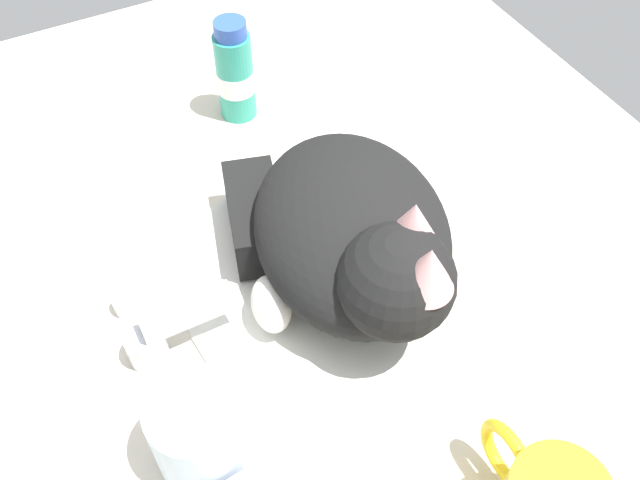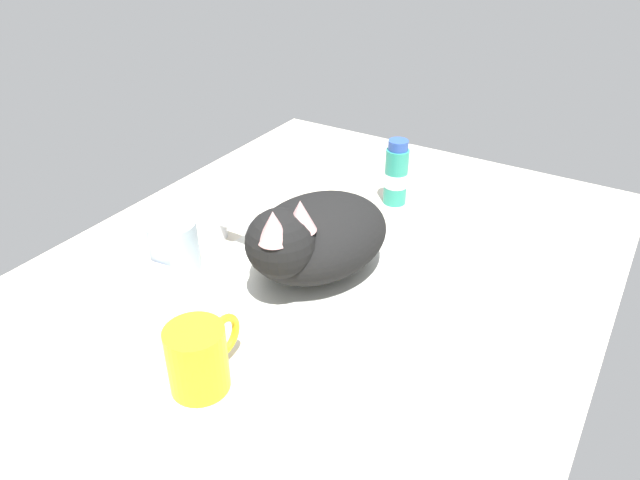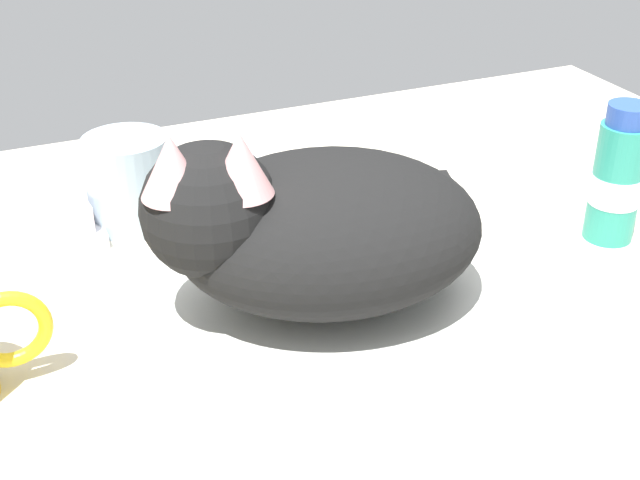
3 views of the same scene
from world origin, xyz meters
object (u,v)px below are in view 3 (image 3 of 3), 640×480
at_px(faucet, 247,181).
at_px(cat, 308,225).
at_px(rinse_cup, 129,181).
at_px(soap_bar, 48,218).
at_px(toothpaste_bottle, 617,178).

bearing_deg(faucet, cat, -94.45).
relative_size(cat, rinse_cup, 3.49).
bearing_deg(rinse_cup, cat, -63.08).
xyz_separation_m(soap_bar, toothpaste_bottle, (0.46, -0.18, 0.03)).
height_order(cat, soap_bar, cat).
distance_m(cat, rinse_cup, 0.21).
relative_size(soap_bar, toothpaste_bottle, 0.54).
bearing_deg(toothpaste_bottle, soap_bar, 157.94).
height_order(rinse_cup, toothpaste_bottle, toothpaste_bottle).
xyz_separation_m(faucet, soap_bar, (-0.18, -0.01, 0.00)).
relative_size(cat, soap_bar, 4.32).
height_order(cat, rinse_cup, cat).
xyz_separation_m(faucet, rinse_cup, (-0.11, 0.00, 0.02)).
xyz_separation_m(faucet, toothpaste_bottle, (0.27, -0.19, 0.04)).
bearing_deg(soap_bar, toothpaste_bottle, -22.06).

